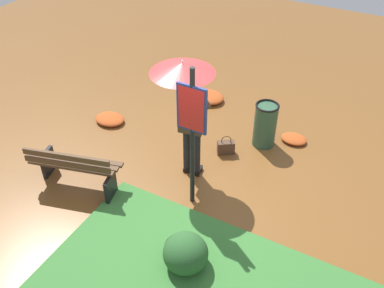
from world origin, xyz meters
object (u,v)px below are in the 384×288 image
park_bench (75,167)px  trash_bin (265,125)px  info_sign_post (192,125)px  person_with_umbrella (187,91)px  handbag (226,147)px

park_bench → trash_bin: trash_bin is taller
park_bench → trash_bin: 3.32m
info_sign_post → trash_bin: size_ratio=2.76×
info_sign_post → trash_bin: info_sign_post is taller
person_with_umbrella → handbag: person_with_umbrella is taller
person_with_umbrella → park_bench: bearing=40.6°
info_sign_post → handbag: 1.87m
person_with_umbrella → handbag: 1.65m
park_bench → handbag: bearing=-132.0°
person_with_umbrella → info_sign_post: info_sign_post is taller
person_with_umbrella → info_sign_post: bearing=124.9°
person_with_umbrella → handbag: (-0.36, -0.75, -1.42)m
person_with_umbrella → trash_bin: person_with_umbrella is taller
person_with_umbrella → park_bench: 2.13m
info_sign_post → handbag: info_sign_post is taller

